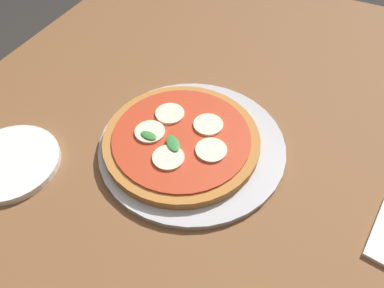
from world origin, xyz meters
TOP-DOWN VIEW (x-y plane):
  - ground_plane at (0.00, 0.00)m, footprint 6.00×6.00m
  - dining_table at (0.00, 0.00)m, footprint 1.45×1.18m
  - serving_tray at (0.02, -0.04)m, footprint 0.36×0.36m
  - pizza at (0.02, -0.06)m, footprint 0.30×0.30m
  - plate_white at (0.20, -0.33)m, footprint 0.18×0.18m

SIDE VIEW (x-z plane):
  - ground_plane at x=0.00m, z-range 0.00..0.00m
  - dining_table at x=0.00m, z-range 0.28..1.01m
  - serving_tray at x=0.02m, z-range 0.73..0.74m
  - plate_white at x=0.20m, z-range 0.73..0.74m
  - pizza at x=0.02m, z-range 0.74..0.77m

